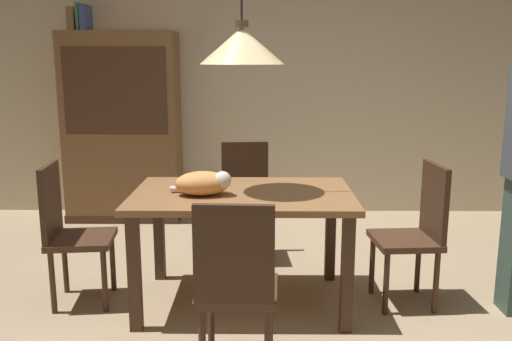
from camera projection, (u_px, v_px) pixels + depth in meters
ground at (264, 327)px, 3.26m from camera, size 10.00×10.00×0.00m
back_wall at (263, 73)px, 5.57m from camera, size 6.40×0.10×2.90m
dining_table at (243, 207)px, 3.48m from camera, size 1.40×0.90×0.75m
chair_right_side at (417, 228)px, 3.51m from camera, size 0.43×0.43×0.93m
chair_near_front at (236, 282)px, 2.65m from camera, size 0.42×0.42×0.93m
chair_left_side at (69, 228)px, 3.51m from camera, size 0.44×0.44×0.93m
chair_far_back at (246, 195)px, 4.37m from camera, size 0.43×0.43×0.93m
cat_sleeping at (204, 183)px, 3.37m from camera, size 0.39×0.26×0.16m
pendant_lamp at (242, 45)px, 3.28m from camera, size 0.52×0.52×1.30m
hutch_bookcase at (123, 131)px, 5.37m from camera, size 1.12×0.45×1.85m
book_brown_thick at (74, 19)px, 5.17m from camera, size 0.06×0.24×0.22m
book_green_slim at (80, 17)px, 5.16m from camera, size 0.03×0.20×0.26m
book_blue_wide at (86, 18)px, 5.16m from camera, size 0.06×0.24×0.24m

